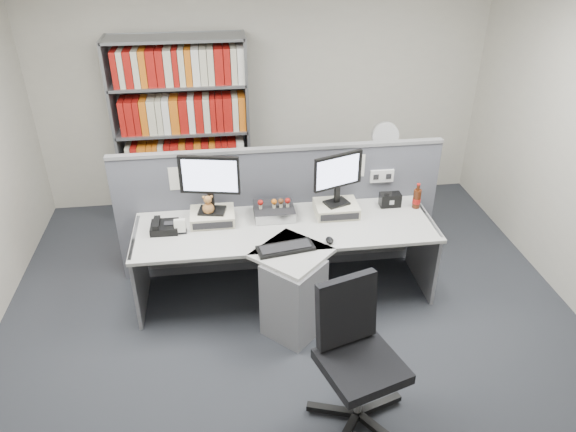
{
  "coord_description": "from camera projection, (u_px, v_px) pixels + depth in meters",
  "views": [
    {
      "loc": [
        -0.5,
        -3.17,
        3.17
      ],
      "look_at": [
        0.0,
        0.65,
        0.92
      ],
      "focal_mm": 34.01,
      "sensor_mm": 36.0,
      "label": 1
    }
  ],
  "objects": [
    {
      "name": "office_chair",
      "position": [
        355.0,
        352.0,
        3.62
      ],
      "size": [
        0.69,
        0.67,
        1.04
      ],
      "color": "silver",
      "rests_on": "ground"
    },
    {
      "name": "desk_fan",
      "position": [
        385.0,
        138.0,
        5.71
      ],
      "size": [
        0.28,
        0.17,
        0.47
      ],
      "color": "white",
      "rests_on": "filing_cabinet"
    },
    {
      "name": "desktop_pc",
      "position": [
        274.0,
        211.0,
        4.83
      ],
      "size": [
        0.35,
        0.32,
        0.09
      ],
      "color": "black",
      "rests_on": "desk"
    },
    {
      "name": "desk",
      "position": [
        289.0,
        266.0,
        4.65
      ],
      "size": [
        2.6,
        1.2,
        0.72
      ],
      "color": "#B5B4AF",
      "rests_on": "ground"
    },
    {
      "name": "shelving_unit",
      "position": [
        184.0,
        134.0,
        5.87
      ],
      "size": [
        1.41,
        0.4,
        2.0
      ],
      "color": "gray",
      "rests_on": "ground"
    },
    {
      "name": "desk_calendar",
      "position": [
        180.0,
        227.0,
        4.59
      ],
      "size": [
        0.1,
        0.08,
        0.13
      ],
      "color": "black",
      "rests_on": "desk"
    },
    {
      "name": "monitor_riser_left",
      "position": [
        213.0,
        217.0,
        4.75
      ],
      "size": [
        0.38,
        0.31,
        0.1
      ],
      "color": "beige",
      "rests_on": "desk"
    },
    {
      "name": "keyboard",
      "position": [
        285.0,
        248.0,
        4.38
      ],
      "size": [
        0.48,
        0.25,
        0.03
      ],
      "color": "black",
      "rests_on": "desk"
    },
    {
      "name": "ground",
      "position": [
        299.0,
        355.0,
        4.37
      ],
      "size": [
        5.5,
        5.5,
        0.0
      ],
      "primitive_type": "plane",
      "color": "#303339",
      "rests_on": "ground"
    },
    {
      "name": "figurines",
      "position": [
        276.0,
        202.0,
        4.77
      ],
      "size": [
        0.29,
        0.05,
        0.09
      ],
      "color": "beige",
      "rests_on": "desktop_pc"
    },
    {
      "name": "mouse",
      "position": [
        330.0,
        240.0,
        4.48
      ],
      "size": [
        0.06,
        0.1,
        0.04
      ],
      "primitive_type": "ellipsoid",
      "color": "black",
      "rests_on": "desk"
    },
    {
      "name": "partition",
      "position": [
        280.0,
        209.0,
        5.11
      ],
      "size": [
        3.0,
        0.08,
        1.27
      ],
      "color": "#595B65",
      "rests_on": "ground"
    },
    {
      "name": "monitor_riser_right",
      "position": [
        336.0,
        209.0,
        4.87
      ],
      "size": [
        0.38,
        0.31,
        0.1
      ],
      "color": "beige",
      "rests_on": "desk"
    },
    {
      "name": "cola_bottle",
      "position": [
        417.0,
        199.0,
        4.95
      ],
      "size": [
        0.07,
        0.07,
        0.24
      ],
      "color": "#3F190A",
      "rests_on": "desk"
    },
    {
      "name": "plush_toy",
      "position": [
        208.0,
        206.0,
        4.66
      ],
      "size": [
        0.1,
        0.1,
        0.18
      ],
      "color": "#A46C36",
      "rests_on": "monitor_riser_left"
    },
    {
      "name": "monitor_right",
      "position": [
        338.0,
        175.0,
        4.7
      ],
      "size": [
        0.45,
        0.21,
        0.48
      ],
      "color": "black",
      "rests_on": "monitor_riser_right"
    },
    {
      "name": "desk_phone",
      "position": [
        164.0,
        227.0,
        4.63
      ],
      "size": [
        0.23,
        0.21,
        0.1
      ],
      "color": "black",
      "rests_on": "desk"
    },
    {
      "name": "monitor_left",
      "position": [
        210.0,
        180.0,
        4.56
      ],
      "size": [
        0.51,
        0.2,
        0.52
      ],
      "color": "black",
      "rests_on": "monitor_riser_left"
    },
    {
      "name": "speaker",
      "position": [
        390.0,
        200.0,
        4.99
      ],
      "size": [
        0.19,
        0.1,
        0.13
      ],
      "primitive_type": "cube",
      "color": "black",
      "rests_on": "desk"
    },
    {
      "name": "room_shell",
      "position": [
        301.0,
        149.0,
        3.46
      ],
      "size": [
        5.04,
        5.54,
        2.72
      ],
      "color": "beige",
      "rests_on": "ground"
    },
    {
      "name": "filing_cabinet",
      "position": [
        380.0,
        193.0,
        6.03
      ],
      "size": [
        0.45,
        0.61,
        0.7
      ],
      "color": "gray",
      "rests_on": "ground"
    }
  ]
}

